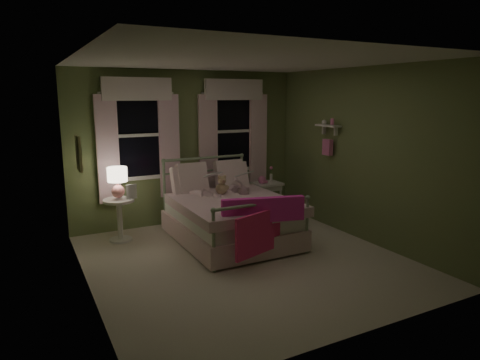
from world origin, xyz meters
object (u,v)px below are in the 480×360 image
nightstand_left (119,214)px  table_lamp (117,179)px  child_right (233,172)px  child_left (201,175)px  teddy_bear (222,186)px  bed (229,216)px  nightstand_right (267,188)px

nightstand_left → table_lamp: (0.00, 0.00, 0.54)m
table_lamp → child_right: bearing=-10.4°
child_left → table_lamp: bearing=-40.5°
child_left → teddy_bear: child_left is taller
nightstand_left → bed: bearing=-26.6°
child_left → nightstand_left: 1.36m
bed → teddy_bear: size_ratio=6.55×
bed → child_left: (-0.28, 0.42, 0.58)m
child_right → nightstand_left: bearing=-11.1°
nightstand_left → nightstand_right: size_ratio=1.02×
child_right → teddy_bear: size_ratio=2.57×
bed → child_right: child_right is taller
child_right → table_lamp: (-1.77, 0.32, -0.01)m
bed → nightstand_left: (-1.49, 0.74, 0.03)m
table_lamp → nightstand_right: 2.65m
child_left → child_right: size_ratio=0.99×
table_lamp → bed: bearing=-26.6°
bed → nightstand_left: bed is taller
nightstand_left → table_lamp: bearing=0.0°
child_right → nightstand_right: size_ratio=1.24×
bed → child_right: 0.77m
child_right → nightstand_right: child_right is taller
teddy_bear → table_lamp: bearing=162.0°
bed → nightstand_left: 1.66m
bed → child_right: size_ratio=2.55×
bed → nightstand_right: bearing=34.5°
child_right → nightstand_left: size_ratio=1.23×
child_left → nightstand_left: size_ratio=1.22×
child_right → table_lamp: child_right is taller
bed → child_left: bearing=123.6°
teddy_bear → nightstand_right: bearing=24.4°
teddy_bear → child_right: bearing=29.5°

